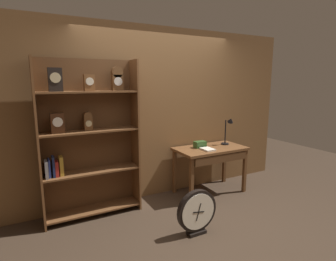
{
  "coord_description": "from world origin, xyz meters",
  "views": [
    {
      "loc": [
        -1.8,
        -2.46,
        1.79
      ],
      "look_at": [
        -0.1,
        0.76,
        1.12
      ],
      "focal_mm": 28.59,
      "sensor_mm": 36.0,
      "label": 1
    }
  ],
  "objects": [
    {
      "name": "back_wood_panel",
      "position": [
        0.0,
        1.26,
        1.3
      ],
      "size": [
        4.8,
        0.05,
        2.6
      ],
      "primitive_type": "cube",
      "color": "brown",
      "rests_on": "ground"
    },
    {
      "name": "toolbox_small",
      "position": [
        0.59,
        0.98,
        0.8
      ],
      "size": [
        0.19,
        0.12,
        0.1
      ],
      "primitive_type": "cube",
      "color": "#2D5123",
      "rests_on": "workbench"
    },
    {
      "name": "round_clock_large",
      "position": [
        -0.14,
        -0.04,
        0.28
      ],
      "size": [
        0.51,
        0.11,
        0.55
      ],
      "color": "black",
      "rests_on": "ground"
    },
    {
      "name": "open_repair_manual",
      "position": [
        0.61,
        0.79,
        0.76
      ],
      "size": [
        0.16,
        0.22,
        0.02
      ],
      "primitive_type": "cube",
      "rotation": [
        0.0,
        0.0,
        0.01
      ],
      "color": "silver",
      "rests_on": "workbench"
    },
    {
      "name": "ground_plane",
      "position": [
        0.0,
        0.0,
        0.0
      ],
      "size": [
        10.0,
        10.0,
        0.0
      ],
      "primitive_type": "plane",
      "color": "#3D2D21"
    },
    {
      "name": "workbench",
      "position": [
        0.74,
        0.87,
        0.65
      ],
      "size": [
        1.13,
        0.61,
        0.75
      ],
      "color": "brown",
      "rests_on": "ground"
    },
    {
      "name": "bookshelf",
      "position": [
        -1.14,
        1.03,
        1.06
      ],
      "size": [
        1.26,
        0.31,
        2.08
      ],
      "color": "brown",
      "rests_on": "ground"
    },
    {
      "name": "desk_lamp",
      "position": [
        1.12,
        0.93,
        1.02
      ],
      "size": [
        0.19,
        0.19,
        0.47
      ],
      "color": "black",
      "rests_on": "workbench"
    }
  ]
}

